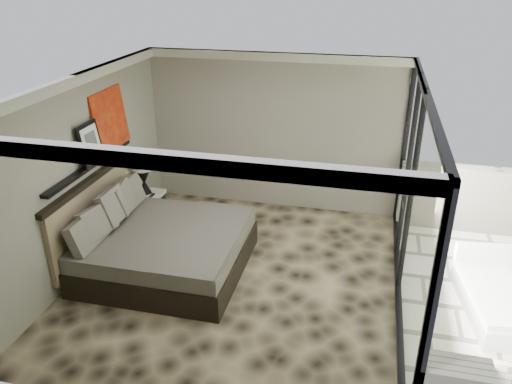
% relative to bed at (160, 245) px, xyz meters
% --- Properties ---
extents(floor, '(5.00, 5.00, 0.00)m').
position_rel_bed_xyz_m(floor, '(1.18, -0.01, -0.37)').
color(floor, black).
rests_on(floor, ground).
extents(ceiling, '(4.50, 5.00, 0.02)m').
position_rel_bed_xyz_m(ceiling, '(1.18, -0.01, 2.42)').
color(ceiling, silver).
rests_on(ceiling, back_wall).
extents(back_wall, '(4.50, 0.02, 2.80)m').
position_rel_bed_xyz_m(back_wall, '(1.18, 2.48, 1.03)').
color(back_wall, gray).
rests_on(back_wall, floor).
extents(left_wall, '(0.02, 5.00, 2.80)m').
position_rel_bed_xyz_m(left_wall, '(-1.06, -0.01, 1.03)').
color(left_wall, gray).
rests_on(left_wall, floor).
extents(glass_wall, '(0.08, 5.00, 2.80)m').
position_rel_bed_xyz_m(glass_wall, '(3.43, -0.01, 1.03)').
color(glass_wall, white).
rests_on(glass_wall, floor).
extents(picture_ledge, '(0.12, 2.20, 0.05)m').
position_rel_bed_xyz_m(picture_ledge, '(-1.00, 0.09, 1.13)').
color(picture_ledge, black).
rests_on(picture_ledge, left_wall).
extents(bed, '(2.28, 2.21, 1.26)m').
position_rel_bed_xyz_m(bed, '(0.00, 0.00, 0.00)').
color(bed, black).
rests_on(bed, floor).
extents(nightstand, '(0.47, 0.47, 0.47)m').
position_rel_bed_xyz_m(nightstand, '(-0.79, 1.35, -0.13)').
color(nightstand, black).
rests_on(nightstand, floor).
extents(table_lamp, '(0.39, 0.39, 0.72)m').
position_rel_bed_xyz_m(table_lamp, '(-0.84, 1.36, 0.61)').
color(table_lamp, black).
rests_on(table_lamp, nightstand).
extents(abstract_canvas, '(0.13, 0.90, 0.90)m').
position_rel_bed_xyz_m(abstract_canvas, '(-1.02, 0.80, 1.61)').
color(abstract_canvas, '#B93C0F').
rests_on(abstract_canvas, picture_ledge).
extents(framed_print, '(0.11, 0.50, 0.60)m').
position_rel_bed_xyz_m(framed_print, '(-0.96, 0.10, 1.46)').
color(framed_print, black).
rests_on(framed_print, picture_ledge).
extents(lounger, '(0.96, 1.62, 0.60)m').
position_rel_bed_xyz_m(lounger, '(4.63, 0.04, -0.18)').
color(lounger, silver).
rests_on(lounger, terrace_slab).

